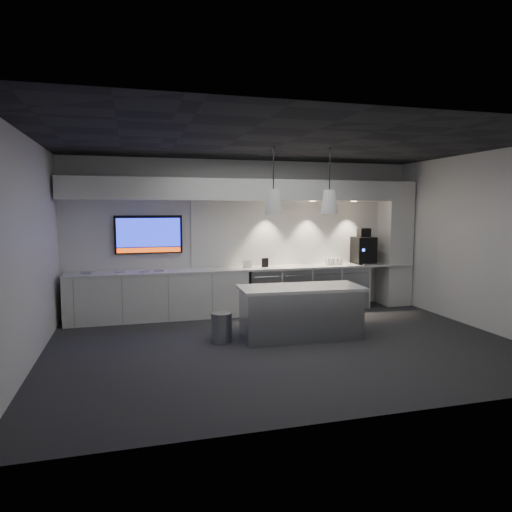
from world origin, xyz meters
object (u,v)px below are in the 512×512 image
object	(u,v)px
island	(301,312)
coffee_machine	(364,249)
wall_tv	(149,235)
bin	(222,327)

from	to	relation	value
island	coffee_machine	bearing A→B (deg)	44.38
island	wall_tv	bearing A→B (deg)	139.32
wall_tv	coffee_machine	bearing A→B (deg)	-3.23
wall_tv	island	world-z (taller)	wall_tv
wall_tv	bin	xyz separation A→B (m)	(0.99, -2.04, -1.33)
bin	coffee_machine	bearing A→B (deg)	28.02
wall_tv	island	distance (m)	3.30
bin	island	bearing A→B (deg)	-3.86
wall_tv	bin	bearing A→B (deg)	-64.13
island	bin	world-z (taller)	island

